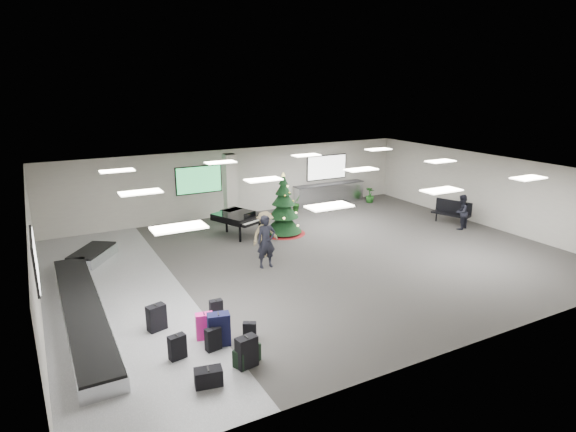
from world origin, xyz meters
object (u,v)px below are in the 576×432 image
christmas_tree (283,213)px  traveler_bench (461,212)px  pink_suitcase (205,326)px  potted_plant_left (296,203)px  service_counter (329,193)px  bench (453,211)px  grand_piano (239,217)px  traveler_a (266,242)px  traveler_b (265,234)px  potted_plant_right (370,195)px  baggage_carousel (85,297)px

christmas_tree → traveler_bench: bearing=-23.6°
pink_suitcase → potted_plant_left: potted_plant_left is taller
service_counter → pink_suitcase: (-10.40, -10.25, -0.20)m
service_counter → bench: bearing=-63.7°
potted_plant_left → bench: bearing=-45.7°
grand_piano → traveler_a: (-0.55, -3.77, 0.14)m
grand_piano → potted_plant_left: size_ratio=2.92×
pink_suitcase → traveler_bench: 13.47m
traveler_b → traveler_bench: (9.04, -0.97, -0.09)m
service_counter → traveler_bench: bearing=-68.8°
potted_plant_left → potted_plant_right: size_ratio=0.97×
christmas_tree → potted_plant_right: bearing=21.6°
bench → traveler_bench: (-0.32, -0.77, 0.18)m
potted_plant_right → baggage_carousel: bearing=-158.5°
pink_suitcase → potted_plant_right: size_ratio=0.84×
bench → traveler_bench: 0.85m
service_counter → traveler_a: size_ratio=2.17×
service_counter → grand_piano: grand_piano is taller
traveler_bench → potted_plant_left: traveler_bench is taller
grand_piano → traveler_a: bearing=-121.2°
grand_piano → bench: (9.24, -3.01, -0.20)m
bench → traveler_b: size_ratio=1.02×
potted_plant_left → pink_suitcase: bearing=-129.8°
baggage_carousel → potted_plant_left: (10.55, 6.20, 0.19)m
christmas_tree → traveler_a: christmas_tree is taller
pink_suitcase → baggage_carousel: bearing=136.7°
traveler_bench → potted_plant_left: 7.79m
service_counter → traveler_bench: size_ratio=2.61×
christmas_tree → traveler_b: size_ratio=1.55×
traveler_a → christmas_tree: bearing=56.9°
baggage_carousel → traveler_b: 6.49m
service_counter → baggage_carousel: bearing=-152.3°
traveler_b → traveler_bench: traveler_b is taller
christmas_tree → potted_plant_left: 3.77m
baggage_carousel → traveler_b: traveler_b is taller
pink_suitcase → grand_piano: 8.46m
baggage_carousel → bench: 15.75m
pink_suitcase → bench: bench is taller
christmas_tree → traveler_a: 3.88m
baggage_carousel → traveler_bench: traveler_bench is taller
potted_plant_left → potted_plant_right: potted_plant_right is taller
baggage_carousel → grand_piano: (6.49, 3.90, 0.58)m
grand_piano → baggage_carousel: bearing=-171.9°
pink_suitcase → christmas_tree: (5.81, 6.76, 0.57)m
traveler_a → pink_suitcase: bearing=-130.2°
traveler_b → traveler_a: bearing=-126.8°
grand_piano → traveler_b: (-0.13, -2.80, 0.07)m
pink_suitcase → bench: 14.00m
potted_plant_left → service_counter: bearing=13.1°
traveler_b → potted_plant_left: size_ratio=2.13×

